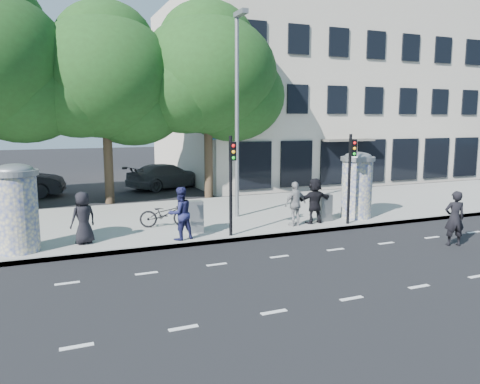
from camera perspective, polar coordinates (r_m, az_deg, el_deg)
name	(u,v)px	position (r m, az deg, el deg)	size (l,w,h in m)	color
ground	(303,270)	(13.06, 7.69, -9.46)	(120.00, 120.00, 0.00)	black
sidewalk	(212,216)	(19.65, -3.41, -2.95)	(40.00, 8.00, 0.15)	gray
curb	(250,238)	(16.07, 1.27, -5.60)	(40.00, 0.10, 0.16)	slate
lane_dash_near	(352,298)	(11.33, 13.44, -12.51)	(32.00, 0.12, 0.01)	silver
lane_dash_far	(279,257)	(14.23, 4.82, -7.86)	(32.00, 0.12, 0.01)	silver
ad_column_left	(16,206)	(15.41, -25.60, -1.55)	(1.36, 1.36, 2.65)	beige
ad_column_right	(357,183)	(19.38, 14.07, 1.02)	(1.36, 1.36, 2.65)	beige
traffic_pole_near	(231,175)	(15.67, -1.07, 2.05)	(0.22, 0.31, 3.40)	black
traffic_pole_far	(350,169)	(17.98, 13.31, 2.69)	(0.22, 0.31, 3.40)	black
street_lamp	(238,101)	(18.73, -0.30, 11.01)	(0.25, 0.93, 8.00)	slate
tree_near_left	(105,77)	(23.62, -16.17, 13.31)	(6.80, 6.80, 8.97)	#38281C
tree_center	(208,75)	(24.37, -3.97, 14.06)	(7.00, 7.00, 9.30)	#38281C
building	(309,93)	(35.77, 8.36, 11.80)	(20.30, 15.85, 12.00)	beige
ped_a	(83,218)	(15.68, -18.57, -2.99)	(0.82, 0.54, 1.68)	black
ped_c	(180,213)	(15.49, -7.29, -2.60)	(0.86, 0.67, 1.76)	#1F204D
ped_e	(295,204)	(17.49, 6.76, -1.44)	(0.97, 0.55, 1.66)	gray
ped_f	(315,201)	(18.02, 9.08, -1.05)	(1.62, 0.58, 1.74)	black
man_road	(455,218)	(16.73, 24.69, -2.94)	(0.66, 0.43, 1.81)	black
bicycle	(165,214)	(17.47, -9.12, -2.65)	(1.86, 0.65, 0.97)	black
cabinet_left	(195,217)	(16.51, -5.51, -3.00)	(0.53, 0.39, 1.11)	gray
cabinet_right	(325,208)	(18.58, 10.28, -1.89)	(0.50, 0.36, 1.04)	#5E6062
car_mid	(14,182)	(27.47, -25.88, 1.14)	(5.03, 1.76, 1.66)	black
car_right	(167,176)	(28.36, -8.89, 1.94)	(5.05, 2.05, 1.46)	#484A4E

